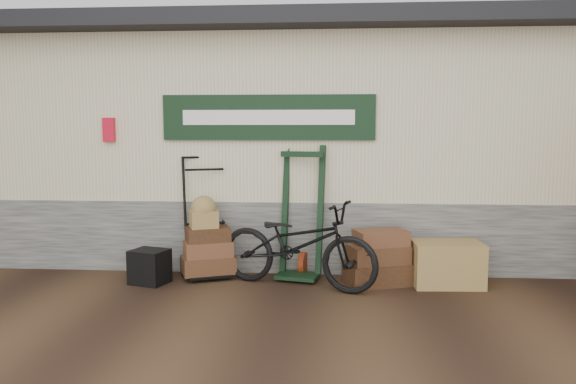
% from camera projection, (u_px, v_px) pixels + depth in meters
% --- Properties ---
extents(ground, '(80.00, 80.00, 0.00)m').
position_uv_depth(ground, '(287.00, 297.00, 6.08)').
color(ground, black).
rests_on(ground, ground).
extents(station_building, '(14.40, 4.10, 3.20)m').
position_uv_depth(station_building, '(300.00, 142.00, 8.61)').
color(station_building, '#4C4C47').
rests_on(station_building, ground).
extents(porter_trolley, '(0.91, 0.81, 1.51)m').
position_uv_depth(porter_trolley, '(205.00, 215.00, 6.91)').
color(porter_trolley, black).
rests_on(porter_trolley, ground).
extents(green_barrow, '(0.67, 0.61, 1.61)m').
position_uv_depth(green_barrow, '(302.00, 212.00, 6.80)').
color(green_barrow, black).
rests_on(green_barrow, ground).
extents(suitcase_stack, '(0.84, 0.67, 0.65)m').
position_uv_depth(suitcase_stack, '(378.00, 257.00, 6.56)').
color(suitcase_stack, '#361911').
rests_on(suitcase_stack, ground).
extents(wicker_hamper, '(0.81, 0.55, 0.51)m').
position_uv_depth(wicker_hamper, '(447.00, 264.00, 6.50)').
color(wicker_hamper, olive).
rests_on(wicker_hamper, ground).
extents(black_trunk, '(0.49, 0.45, 0.40)m').
position_uv_depth(black_trunk, '(150.00, 267.00, 6.59)').
color(black_trunk, black).
rests_on(black_trunk, ground).
extents(bicycle, '(1.28, 2.03, 1.12)m').
position_uv_depth(bicycle, '(297.00, 239.00, 6.40)').
color(bicycle, black).
rests_on(bicycle, ground).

